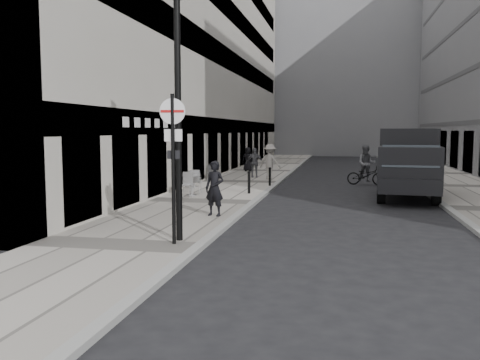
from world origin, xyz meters
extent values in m
plane|color=black|center=(0.00, 0.00, 0.00)|extent=(120.00, 120.00, 0.00)
cube|color=#ADA59C|center=(-2.00, 18.00, 0.06)|extent=(4.00, 60.00, 0.12)
cube|color=#ADA59C|center=(9.00, 18.00, 0.06)|extent=(4.00, 60.00, 0.12)
cube|color=#BBB5AA|center=(-6.00, 24.50, 9.00)|extent=(4.00, 45.00, 18.00)
cube|color=slate|center=(1.50, 56.00, 11.00)|extent=(24.00, 16.00, 22.00)
imported|color=black|center=(-0.63, 7.06, 0.99)|extent=(0.73, 0.58, 1.74)
cylinder|color=black|center=(-0.60, 3.00, 1.89)|extent=(0.09, 0.09, 3.54)
cylinder|color=white|center=(-0.60, 3.00, 3.26)|extent=(0.61, 0.09, 0.61)
cube|color=#B21414|center=(-0.60, 2.98, 3.26)|extent=(0.56, 0.07, 0.06)
cube|color=white|center=(-0.60, 3.03, 2.70)|extent=(0.43, 0.07, 0.28)
cylinder|color=black|center=(-0.60, 3.41, 3.07)|extent=(0.16, 0.16, 5.89)
cylinder|color=black|center=(-0.60, 12.95, 0.57)|extent=(0.12, 0.12, 0.89)
cylinder|color=black|center=(-0.15, 16.15, 0.54)|extent=(0.11, 0.11, 0.84)
cylinder|color=black|center=(4.82, 11.84, 0.45)|extent=(0.40, 0.93, 0.91)
cylinder|color=black|center=(6.80, 11.64, 0.45)|extent=(0.40, 0.93, 0.91)
cylinder|color=black|center=(5.20, 15.67, 0.45)|extent=(0.40, 0.93, 0.91)
cylinder|color=black|center=(7.18, 15.47, 0.45)|extent=(0.40, 0.93, 0.91)
cube|color=black|center=(6.10, 14.67, 1.76)|extent=(2.66, 4.28, 2.27)
cube|color=black|center=(5.80, 11.63, 1.42)|extent=(2.45, 2.25, 1.59)
cube|color=#1E2328|center=(5.72, 10.78, 1.87)|extent=(2.01, 0.59, 0.84)
imported|color=black|center=(4.54, 18.55, 0.51)|extent=(1.98, 0.86, 1.01)
imported|color=#5C5D62|center=(4.54, 18.55, 1.12)|extent=(1.00, 0.81, 1.91)
imported|color=#5C5C61|center=(-1.60, 20.29, 0.97)|extent=(1.03, 0.49, 1.71)
imported|color=#A59F98|center=(-0.60, 19.37, 1.09)|extent=(1.42, 1.10, 1.94)
imported|color=black|center=(-2.80, 24.61, 0.92)|extent=(0.79, 0.52, 1.60)
cylinder|color=silver|center=(-3.60, 14.79, 0.13)|extent=(0.39, 0.39, 0.03)
cylinder|color=silver|center=(-3.60, 14.79, 0.46)|extent=(0.05, 0.05, 0.65)
cylinder|color=silver|center=(-3.60, 14.79, 0.78)|extent=(0.62, 0.62, 0.03)
cylinder|color=silver|center=(-2.80, 11.73, 0.14)|extent=(0.50, 0.50, 0.03)
cylinder|color=silver|center=(-2.80, 11.73, 0.55)|extent=(0.07, 0.07, 0.83)
cylinder|color=silver|center=(-2.80, 11.73, 0.96)|extent=(0.79, 0.79, 0.03)
cylinder|color=#B9B9BC|center=(-3.60, 18.54, 0.13)|extent=(0.43, 0.43, 0.03)
cylinder|color=#B9B9BC|center=(-3.60, 18.54, 0.49)|extent=(0.06, 0.06, 0.72)
cylinder|color=#B9B9BC|center=(-3.60, 18.54, 0.85)|extent=(0.68, 0.68, 0.03)
camera|label=1|loc=(3.28, -8.35, 2.81)|focal=38.00mm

